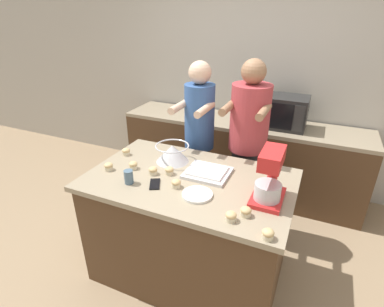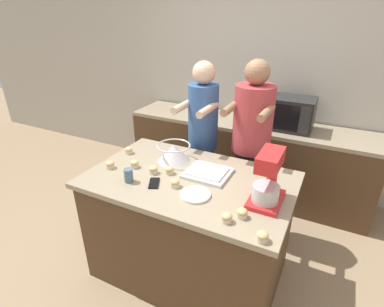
# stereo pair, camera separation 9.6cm
# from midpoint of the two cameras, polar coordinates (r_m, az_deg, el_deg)

# --- Properties ---
(ground_plane) EXTENTS (16.00, 16.00, 0.00)m
(ground_plane) POSITION_cam_midpoint_polar(r_m,az_deg,el_deg) (2.81, -1.47, -21.10)
(ground_plane) COLOR #937A5B
(back_wall) EXTENTS (10.00, 0.06, 2.70)m
(back_wall) POSITION_cam_midpoint_polar(r_m,az_deg,el_deg) (3.71, 10.75, 14.39)
(back_wall) COLOR #B2ADA3
(back_wall) RESTS_ON ground_plane
(island_counter) EXTENTS (1.52, 0.95, 0.92)m
(island_counter) POSITION_cam_midpoint_polar(r_m,az_deg,el_deg) (2.49, -1.59, -13.80)
(island_counter) COLOR #4C331E
(island_counter) RESTS_ON ground_plane
(back_counter) EXTENTS (2.80, 0.60, 0.89)m
(back_counter) POSITION_cam_midpoint_polar(r_m,az_deg,el_deg) (3.67, 8.27, -0.47)
(back_counter) COLOR #4C331E
(back_counter) RESTS_ON ground_plane
(person_left) EXTENTS (0.30, 0.48, 1.66)m
(person_left) POSITION_cam_midpoint_polar(r_m,az_deg,el_deg) (2.90, 0.40, 2.21)
(person_left) COLOR brown
(person_left) RESTS_ON ground_plane
(person_right) EXTENTS (0.36, 0.51, 1.70)m
(person_right) POSITION_cam_midpoint_polar(r_m,az_deg,el_deg) (2.77, 9.43, 0.66)
(person_right) COLOR #232328
(person_right) RESTS_ON ground_plane
(stand_mixer) EXTENTS (0.20, 0.30, 0.36)m
(stand_mixer) POSITION_cam_midpoint_polar(r_m,az_deg,el_deg) (1.96, 13.23, -4.72)
(stand_mixer) COLOR red
(stand_mixer) RESTS_ON island_counter
(mixing_bowl) EXTENTS (0.28, 0.28, 0.14)m
(mixing_bowl) POSITION_cam_midpoint_polar(r_m,az_deg,el_deg) (2.44, -4.89, 0.13)
(mixing_bowl) COLOR #BCBCC1
(mixing_bowl) RESTS_ON island_counter
(baking_tray) EXTENTS (0.33, 0.29, 0.04)m
(baking_tray) POSITION_cam_midpoint_polar(r_m,az_deg,el_deg) (2.27, 1.77, -3.59)
(baking_tray) COLOR silver
(baking_tray) RESTS_ON island_counter
(microwave_oven) EXTENTS (0.50, 0.36, 0.34)m
(microwave_oven) POSITION_cam_midpoint_polar(r_m,az_deg,el_deg) (3.37, 16.14, 7.64)
(microwave_oven) COLOR black
(microwave_oven) RESTS_ON back_counter
(cell_phone) EXTENTS (0.13, 0.16, 0.01)m
(cell_phone) POSITION_cam_midpoint_polar(r_m,az_deg,el_deg) (2.17, -8.37, -5.78)
(cell_phone) COLOR black
(cell_phone) RESTS_ON island_counter
(drinking_glass) EXTENTS (0.07, 0.07, 0.10)m
(drinking_glass) POSITION_cam_midpoint_polar(r_m,az_deg,el_deg) (2.20, -13.20, -4.37)
(drinking_glass) COLOR slate
(drinking_glass) RESTS_ON island_counter
(small_plate) EXTENTS (0.21, 0.21, 0.02)m
(small_plate) POSITION_cam_midpoint_polar(r_m,az_deg,el_deg) (2.02, -0.36, -7.84)
(small_plate) COLOR white
(small_plate) RESTS_ON island_counter
(cupcake_0) EXTENTS (0.07, 0.07, 0.06)m
(cupcake_0) POSITION_cam_midpoint_polar(r_m,az_deg,el_deg) (2.29, -8.63, -3.26)
(cupcake_0) COLOR beige
(cupcake_0) RESTS_ON island_counter
(cupcake_1) EXTENTS (0.07, 0.07, 0.06)m
(cupcake_1) POSITION_cam_midpoint_polar(r_m,az_deg,el_deg) (1.81, 5.89, -11.84)
(cupcake_1) COLOR beige
(cupcake_1) RESTS_ON island_counter
(cupcake_2) EXTENTS (0.07, 0.07, 0.06)m
(cupcake_2) POSITION_cam_midpoint_polar(r_m,az_deg,el_deg) (1.86, 8.72, -10.90)
(cupcake_2) COLOR beige
(cupcake_2) RESTS_ON island_counter
(cupcake_3) EXTENTS (0.07, 0.07, 0.06)m
(cupcake_3) POSITION_cam_midpoint_polar(r_m,az_deg,el_deg) (2.42, -16.71, -2.40)
(cupcake_3) COLOR beige
(cupcake_3) RESTS_ON island_counter
(cupcake_4) EXTENTS (0.07, 0.07, 0.06)m
(cupcake_4) POSITION_cam_midpoint_polar(r_m,az_deg,el_deg) (2.11, -4.36, -5.73)
(cupcake_4) COLOR beige
(cupcake_4) RESTS_ON island_counter
(cupcake_5) EXTENTS (0.07, 0.07, 0.06)m
(cupcake_5) POSITION_cam_midpoint_polar(r_m,az_deg,el_deg) (2.28, -5.55, -3.28)
(cupcake_5) COLOR beige
(cupcake_5) RESTS_ON island_counter
(cupcake_6) EXTENTS (0.07, 0.07, 0.06)m
(cupcake_6) POSITION_cam_midpoint_polar(r_m,az_deg,el_deg) (2.64, -13.48, 0.35)
(cupcake_6) COLOR beige
(cupcake_6) RESTS_ON island_counter
(cupcake_7) EXTENTS (0.07, 0.07, 0.06)m
(cupcake_7) POSITION_cam_midpoint_polar(r_m,az_deg,el_deg) (2.40, -12.26, -2.20)
(cupcake_7) COLOR beige
(cupcake_7) RESTS_ON island_counter
(cupcake_8) EXTENTS (0.07, 0.07, 0.06)m
(cupcake_8) POSITION_cam_midpoint_polar(r_m,az_deg,el_deg) (1.72, 12.67, -14.75)
(cupcake_8) COLOR beige
(cupcake_8) RESTS_ON island_counter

